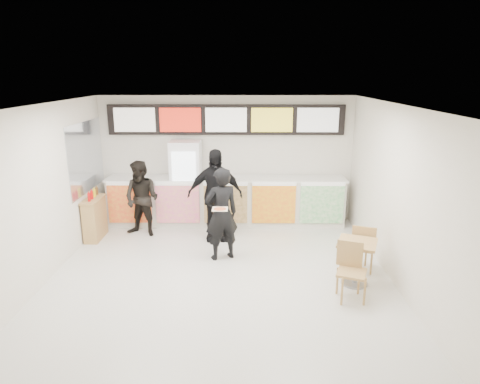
{
  "coord_description": "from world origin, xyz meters",
  "views": [
    {
      "loc": [
        0.42,
        -6.6,
        3.49
      ],
      "look_at": [
        0.34,
        1.2,
        1.32
      ],
      "focal_mm": 32.0,
      "sensor_mm": 36.0,
      "label": 1
    }
  ],
  "objects_px": {
    "drinks_fridge": "(186,183)",
    "customer_mid": "(215,195)",
    "cafe_table": "(356,255)",
    "condiment_ledge": "(95,218)",
    "customer_main": "(221,214)",
    "customer_left": "(142,199)",
    "service_counter": "(226,201)"
  },
  "relations": [
    {
      "from": "condiment_ledge",
      "to": "drinks_fridge",
      "type": "bearing_deg",
      "value": 27.07
    },
    {
      "from": "drinks_fridge",
      "to": "customer_main",
      "type": "relative_size",
      "value": 1.1
    },
    {
      "from": "service_counter",
      "to": "customer_main",
      "type": "relative_size",
      "value": 3.07
    },
    {
      "from": "cafe_table",
      "to": "drinks_fridge",
      "type": "bearing_deg",
      "value": 157.95
    },
    {
      "from": "customer_mid",
      "to": "condiment_ledge",
      "type": "height_order",
      "value": "customer_mid"
    },
    {
      "from": "drinks_fridge",
      "to": "customer_main",
      "type": "distance_m",
      "value": 2.2
    },
    {
      "from": "service_counter",
      "to": "drinks_fridge",
      "type": "xyz_separation_m",
      "value": [
        -0.93,
        0.02,
        0.43
      ]
    },
    {
      "from": "customer_left",
      "to": "customer_mid",
      "type": "distance_m",
      "value": 1.64
    },
    {
      "from": "drinks_fridge",
      "to": "customer_mid",
      "type": "height_order",
      "value": "drinks_fridge"
    },
    {
      "from": "customer_main",
      "to": "customer_left",
      "type": "height_order",
      "value": "customer_main"
    },
    {
      "from": "service_counter",
      "to": "customer_mid",
      "type": "distance_m",
      "value": 1.08
    },
    {
      "from": "service_counter",
      "to": "customer_main",
      "type": "xyz_separation_m",
      "value": [
        -0.01,
        -1.98,
        0.33
      ]
    },
    {
      "from": "service_counter",
      "to": "customer_main",
      "type": "bearing_deg",
      "value": -90.27
    },
    {
      "from": "customer_main",
      "to": "customer_left",
      "type": "distance_m",
      "value": 2.19
    },
    {
      "from": "service_counter",
      "to": "customer_left",
      "type": "distance_m",
      "value": 1.98
    },
    {
      "from": "cafe_table",
      "to": "customer_left",
      "type": "bearing_deg",
      "value": 172.21
    },
    {
      "from": "customer_main",
      "to": "customer_left",
      "type": "xyz_separation_m",
      "value": [
        -1.81,
        1.23,
        -0.07
      ]
    },
    {
      "from": "drinks_fridge",
      "to": "customer_left",
      "type": "xyz_separation_m",
      "value": [
        -0.88,
        -0.76,
        -0.16
      ]
    },
    {
      "from": "service_counter",
      "to": "condiment_ledge",
      "type": "relative_size",
      "value": 5.16
    },
    {
      "from": "customer_main",
      "to": "cafe_table",
      "type": "distance_m",
      "value": 2.58
    },
    {
      "from": "cafe_table",
      "to": "customer_main",
      "type": "bearing_deg",
      "value": 176.88
    },
    {
      "from": "customer_main",
      "to": "customer_mid",
      "type": "relative_size",
      "value": 0.91
    },
    {
      "from": "drinks_fridge",
      "to": "customer_mid",
      "type": "distance_m",
      "value": 1.24
    },
    {
      "from": "service_counter",
      "to": "cafe_table",
      "type": "bearing_deg",
      "value": -52.41
    },
    {
      "from": "service_counter",
      "to": "drinks_fridge",
      "type": "bearing_deg",
      "value": 179.01
    },
    {
      "from": "drinks_fridge",
      "to": "customer_main",
      "type": "bearing_deg",
      "value": -65.08
    },
    {
      "from": "drinks_fridge",
      "to": "condiment_ledge",
      "type": "xyz_separation_m",
      "value": [
        -1.89,
        -0.96,
        -0.54
      ]
    },
    {
      "from": "service_counter",
      "to": "customer_left",
      "type": "bearing_deg",
      "value": -157.62
    },
    {
      "from": "customer_mid",
      "to": "cafe_table",
      "type": "height_order",
      "value": "customer_mid"
    },
    {
      "from": "drinks_fridge",
      "to": "customer_mid",
      "type": "bearing_deg",
      "value": -53.33
    },
    {
      "from": "service_counter",
      "to": "condiment_ledge",
      "type": "height_order",
      "value": "service_counter"
    },
    {
      "from": "customer_left",
      "to": "cafe_table",
      "type": "bearing_deg",
      "value": -10.8
    }
  ]
}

